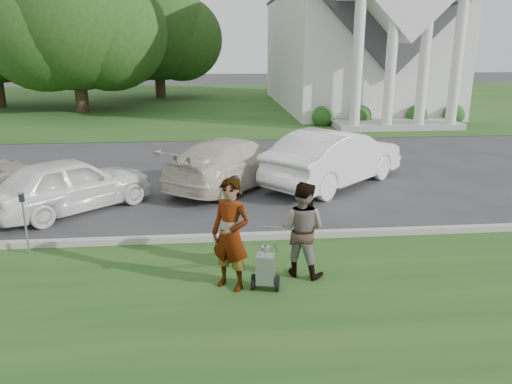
{
  "coord_description": "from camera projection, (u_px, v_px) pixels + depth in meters",
  "views": [
    {
      "loc": [
        -0.26,
        -9.47,
        4.11
      ],
      "look_at": [
        0.61,
        0.0,
        1.25
      ],
      "focal_mm": 35.0,
      "sensor_mm": 36.0,
      "label": 1
    }
  ],
  "objects": [
    {
      "name": "parking_meter_near",
      "position": [
        24.0,
        216.0,
        9.85
      ],
      "size": [
        0.09,
        0.08,
        1.3
      ],
      "color": "#95979D",
      "rests_on": "ground"
    },
    {
      "name": "person_right",
      "position": [
        302.0,
        230.0,
        8.96
      ],
      "size": [
        1.07,
        1.0,
        1.76
      ],
      "primitive_type": "imported",
      "rotation": [
        0.0,
        0.0,
        2.63
      ],
      "color": "#999999",
      "rests_on": "ground"
    },
    {
      "name": "car_c",
      "position": [
        234.0,
        162.0,
        14.71
      ],
      "size": [
        4.67,
        5.11,
        1.43
      ],
      "primitive_type": "imported",
      "rotation": [
        0.0,
        0.0,
        2.46
      ],
      "color": "beige",
      "rests_on": "ground"
    },
    {
      "name": "car_b",
      "position": [
        71.0,
        184.0,
        12.52
      ],
      "size": [
        4.14,
        3.91,
        1.39
      ],
      "primitive_type": "imported",
      "rotation": [
        0.0,
        0.0,
        2.29
      ],
      "color": "white",
      "rests_on": "ground"
    },
    {
      "name": "church",
      "position": [
        355.0,
        12.0,
        31.36
      ],
      "size": [
        9.19,
        19.0,
        24.1
      ],
      "color": "white",
      "rests_on": "ground"
    },
    {
      "name": "striping_cart",
      "position": [
        265.0,
        270.0,
        8.53
      ],
      "size": [
        0.58,
        1.0,
        0.88
      ],
      "rotation": [
        0.0,
        0.0,
        -0.22
      ],
      "color": "black",
      "rests_on": "ground"
    },
    {
      "name": "person_left",
      "position": [
        231.0,
        235.0,
        8.43
      ],
      "size": [
        0.85,
        0.79,
        1.96
      ],
      "primitive_type": "imported",
      "rotation": [
        0.0,
        0.0,
        -0.6
      ],
      "color": "#999999",
      "rests_on": "ground"
    },
    {
      "name": "tree_back",
      "position": [
        157.0,
        33.0,
        37.12
      ],
      "size": [
        9.61,
        7.6,
        8.89
      ],
      "color": "#332316",
      "rests_on": "ground"
    },
    {
      "name": "curb",
      "position": [
        226.0,
        238.0,
        10.74
      ],
      "size": [
        80.0,
        0.18,
        0.15
      ],
      "primitive_type": "cube",
      "color": "#9E9E93",
      "rests_on": "ground"
    },
    {
      "name": "tree_left",
      "position": [
        74.0,
        24.0,
        29.03
      ],
      "size": [
        10.63,
        8.4,
        9.71
      ],
      "color": "#332316",
      "rests_on": "ground"
    },
    {
      "name": "church_lawn",
      "position": [
        213.0,
        101.0,
        35.98
      ],
      "size": [
        80.0,
        30.0,
        0.01
      ],
      "primitive_type": "cube",
      "color": "#204919",
      "rests_on": "ground"
    },
    {
      "name": "car_d",
      "position": [
        335.0,
        157.0,
        14.82
      ],
      "size": [
        4.9,
        4.68,
        1.66
      ],
      "primitive_type": "imported",
      "rotation": [
        0.0,
        0.0,
        2.31
      ],
      "color": "white",
      "rests_on": "ground"
    },
    {
      "name": "ground",
      "position": [
        227.0,
        251.0,
        10.24
      ],
      "size": [
        120.0,
        120.0,
        0.0
      ],
      "primitive_type": "plane",
      "color": "#333335",
      "rests_on": "ground"
    },
    {
      "name": "grass_strip",
      "position": [
        234.0,
        332.0,
        7.38
      ],
      "size": [
        80.0,
        7.0,
        0.01
      ],
      "primitive_type": "cube",
      "color": "#204919",
      "rests_on": "ground"
    }
  ]
}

